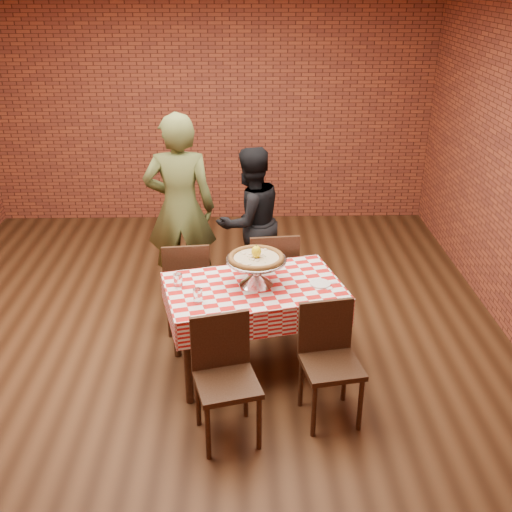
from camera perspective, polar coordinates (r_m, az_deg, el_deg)
name	(u,v)px	position (r m, az deg, el deg)	size (l,w,h in m)	color
ground	(200,340)	(5.50, -5.27, -7.79)	(6.00, 6.00, 0.00)	black
back_wall	(210,107)	(7.77, -4.31, 13.67)	(5.50, 5.50, 0.00)	brown
table	(254,328)	(4.94, -0.21, -6.69)	(1.33, 0.80, 0.75)	#372214
tablecloth	(254,298)	(4.80, -0.21, -3.96)	(1.37, 0.83, 0.23)	red
pizza_stand	(256,272)	(4.72, 0.03, -1.46)	(0.48, 0.48, 0.21)	silver
pizza	(256,258)	(4.67, 0.03, -0.22)	(0.43, 0.43, 0.03)	#C7B58C
lemon	(256,252)	(4.65, 0.03, 0.40)	(0.08, 0.08, 0.10)	yellow
water_glass_left	(198,296)	(4.51, -5.45, -3.71)	(0.07, 0.07, 0.11)	white
water_glass_right	(178,281)	(4.74, -7.28, -2.29)	(0.07, 0.07, 0.11)	white
side_plate	(320,284)	(4.79, 6.00, -2.59)	(0.16, 0.16, 0.01)	white
sweetener_packet_a	(329,288)	(4.73, 6.86, -3.01)	(0.05, 0.04, 0.01)	white
sweetener_packet_b	(334,282)	(4.83, 7.27, -2.43)	(0.05, 0.04, 0.01)	white
condiment_caddy	(250,262)	(4.97, -0.57, -0.53)	(0.10, 0.08, 0.14)	silver
chair_near_left	(227,384)	(4.21, -2.71, -11.87)	(0.41, 0.41, 0.89)	#372214
chair_near_right	(331,367)	(4.41, 7.04, -10.25)	(0.40, 0.40, 0.88)	#372214
chair_far_left	(187,283)	(5.50, -6.44, -2.52)	(0.40, 0.40, 0.88)	#372214
chair_far_right	(271,274)	(5.59, 1.43, -1.73)	(0.43, 0.43, 0.91)	#372214
diner_olive	(180,209)	(5.87, -7.09, 4.38)	(0.67, 0.44, 1.84)	#4B5328
diner_black	(250,221)	(6.00, -0.56, 3.24)	(0.72, 0.56, 1.49)	black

